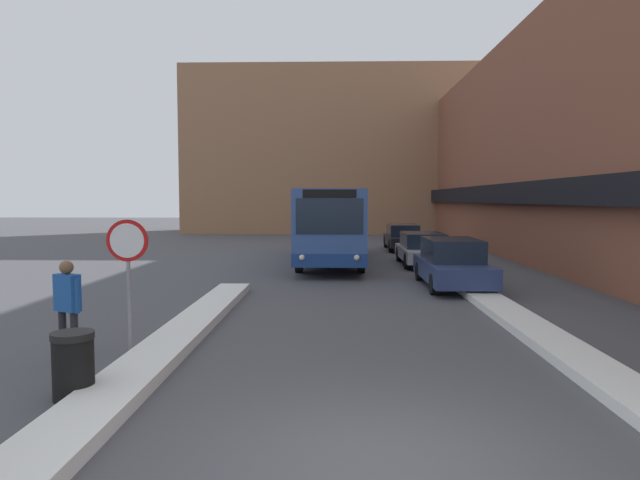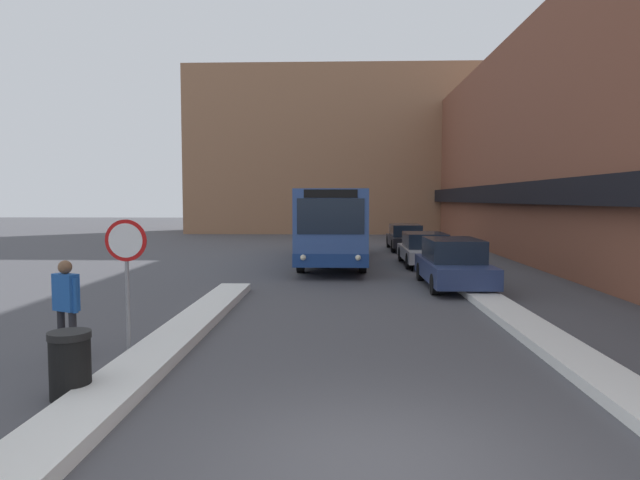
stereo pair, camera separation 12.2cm
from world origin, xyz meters
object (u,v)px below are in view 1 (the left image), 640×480
parked_car_front (452,263)px  pedestrian (67,300)px  city_bus (331,223)px  trash_bin (73,365)px  stop_sign (128,256)px  parked_car_back (403,237)px  parked_car_middle (423,249)px

parked_car_front → pedestrian: pedestrian is taller
city_bus → trash_bin: bearing=-101.1°
stop_sign → trash_bin: stop_sign is taller
city_bus → parked_car_front: city_bus is taller
city_bus → parked_car_back: bearing=57.8°
parked_car_back → trash_bin: (-7.37, -23.78, -0.24)m
stop_sign → parked_car_middle: bearing=62.1°
parked_car_middle → stop_sign: size_ratio=1.95×
parked_car_middle → parked_car_back: 7.25m
pedestrian → parked_car_back: bearing=95.8°
parked_car_front → parked_car_back: bearing=90.0°
parked_car_front → parked_car_back: parked_car_front is taller
parked_car_back → stop_sign: size_ratio=1.94×
parked_car_middle → trash_bin: bearing=-114.0°
parked_car_middle → stop_sign: bearing=-117.9°
trash_bin → stop_sign: bearing=92.1°
parked_car_back → pedestrian: 23.41m
parked_car_front → pedestrian: size_ratio=2.73×
city_bus → stop_sign: size_ratio=4.99×
parked_car_front → trash_bin: parked_car_front is taller
parked_car_middle → pedestrian: size_ratio=2.72×
parked_car_back → pedestrian: bearing=-110.9°
parked_car_front → stop_sign: 10.99m
pedestrian → parked_car_middle: bearing=87.0°
parked_car_back → pedestrian: pedestrian is taller
parked_car_front → trash_bin: 12.77m
parked_car_middle → stop_sign: 16.00m
parked_car_front → stop_sign: stop_sign is taller
pedestrian → trash_bin: 2.22m
stop_sign → trash_bin: (0.09, -2.42, -1.29)m
parked_car_front → pedestrian: (-8.35, -8.51, 0.28)m
parked_car_front → stop_sign: (-7.46, -8.00, 1.01)m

